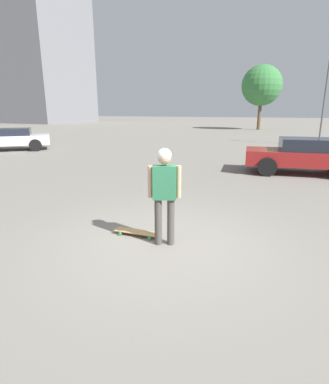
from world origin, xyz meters
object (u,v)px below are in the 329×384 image
(skateboard, at_px, (137,232))
(car_parked_far, at_px, (13,138))
(car_parked_near, at_px, (303,155))
(person, at_px, (164,187))

(skateboard, relative_size, car_parked_far, 0.21)
(car_parked_near, distance_m, car_parked_far, 16.30)
(person, relative_size, skateboard, 1.89)
(car_parked_near, bearing_deg, skateboard, 61.06)
(person, bearing_deg, car_parked_far, 125.94)
(car_parked_near, bearing_deg, person, 65.62)
(skateboard, xyz_separation_m, car_parked_near, (7.86, -2.94, 0.66))
(car_parked_far, bearing_deg, skateboard, 104.29)
(skateboard, height_order, car_parked_far, car_parked_far)
(person, distance_m, skateboard, 1.22)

